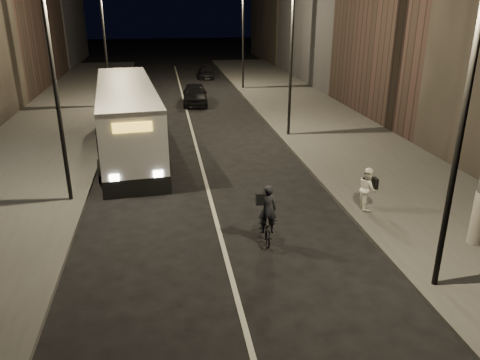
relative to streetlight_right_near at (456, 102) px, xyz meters
name	(u,v)px	position (x,y,z in m)	size (l,w,h in m)	color
ground	(221,238)	(-5.33, 4.00, -5.36)	(180.00, 180.00, 0.00)	black
sidewalk_right	(324,125)	(3.17, 18.00, -5.28)	(7.00, 70.00, 0.16)	#383835
sidewalk_left	(49,137)	(-13.83, 18.00, -5.28)	(7.00, 70.00, 0.16)	#383835
streetlight_right_near	(456,102)	(0.00, 0.00, 0.00)	(1.20, 0.44, 8.12)	black
streetlight_right_mid	(287,44)	(0.00, 16.00, 0.00)	(1.20, 0.44, 8.12)	black
streetlight_right_far	(240,28)	(0.00, 32.00, 0.00)	(1.20, 0.44, 8.12)	black
streetlight_left_near	(60,68)	(-10.66, 8.00, 0.00)	(1.20, 0.44, 8.12)	black
streetlight_left_far	(108,34)	(-10.66, 26.00, 0.00)	(1.20, 0.44, 8.12)	black
city_bus	(127,116)	(-8.93, 14.73, -3.42)	(4.12, 13.45, 3.57)	silver
cyclist_on_bicycle	(266,221)	(-3.83, 3.63, -4.68)	(0.73, 1.82, 2.05)	black
pedestrian_woman	(368,188)	(0.45, 5.18, -4.38)	(0.80, 0.63, 1.65)	white
car_near	(195,94)	(-4.53, 26.32, -4.57)	(1.86, 4.62, 1.57)	black
car_mid	(141,91)	(-8.76, 29.14, -4.70)	(1.39, 4.00, 1.32)	#3F3F42
car_far	(206,73)	(-2.41, 39.30, -4.81)	(1.56, 3.83, 1.11)	black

